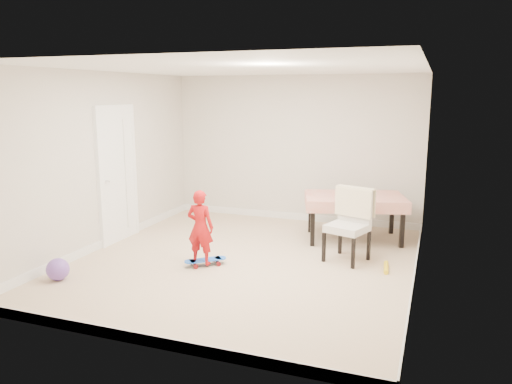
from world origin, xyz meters
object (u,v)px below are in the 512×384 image
(dining_table, at_px, (354,218))
(dining_chair, at_px, (347,225))
(skateboard, at_px, (205,262))
(balloon, at_px, (58,269))
(child, at_px, (200,230))

(dining_table, height_order, dining_chair, dining_chair)
(skateboard, relative_size, balloon, 2.06)
(dining_table, distance_m, dining_chair, 1.08)
(skateboard, distance_m, child, 0.47)
(child, bearing_deg, skateboard, -137.38)
(dining_chair, height_order, skateboard, dining_chair)
(dining_chair, bearing_deg, child, -134.84)
(balloon, bearing_deg, dining_chair, 31.23)
(dining_chair, bearing_deg, balloon, -129.95)
(child, bearing_deg, balloon, 35.25)
(dining_chair, height_order, child, dining_chair)
(balloon, bearing_deg, dining_table, 43.81)
(child, relative_size, balloon, 3.60)
(dining_table, relative_size, child, 1.51)
(dining_chair, height_order, balloon, dining_chair)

